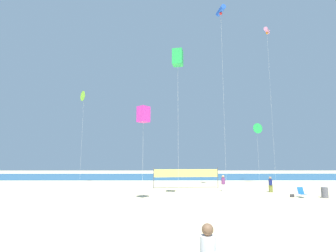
% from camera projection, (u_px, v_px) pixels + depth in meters
% --- Properties ---
extents(ground_plane, '(120.00, 120.00, 0.00)m').
position_uv_depth(ground_plane, '(198.00, 212.00, 15.61)').
color(ground_plane, beige).
extents(ocean_band, '(120.00, 20.00, 0.01)m').
position_uv_depth(ocean_band, '(177.00, 176.00, 48.99)').
color(ocean_band, '#28608C').
rests_on(ocean_band, ground).
extents(beachgoer_navy_shirt, '(0.36, 0.36, 1.57)m').
position_uv_depth(beachgoer_navy_shirt, '(270.00, 184.00, 25.08)').
color(beachgoer_navy_shirt, olive).
rests_on(beachgoer_navy_shirt, ground).
extents(beachgoer_plum_shirt, '(0.39, 0.39, 1.69)m').
position_uv_depth(beachgoer_plum_shirt, '(223.00, 183.00, 25.60)').
color(beachgoer_plum_shirt, white).
rests_on(beachgoer_plum_shirt, ground).
extents(folding_beach_chair, '(0.52, 0.65, 0.89)m').
position_uv_depth(folding_beach_chair, '(301.00, 192.00, 21.48)').
color(folding_beach_chair, '#1959B2').
rests_on(folding_beach_chair, ground).
extents(trash_barrel, '(0.55, 0.55, 0.91)m').
position_uv_depth(trash_barrel, '(325.00, 193.00, 21.28)').
color(trash_barrel, '#595960').
rests_on(trash_barrel, ground).
extents(volleyball_net, '(7.66, 0.77, 2.40)m').
position_uv_depth(volleyball_net, '(186.00, 174.00, 28.70)').
color(volleyball_net, '#4C4C51').
rests_on(volleyball_net, ground).
extents(beach_handbag, '(0.32, 0.16, 0.26)m').
position_uv_depth(beach_handbag, '(292.00, 196.00, 21.65)').
color(beach_handbag, '#2D2D33').
rests_on(beach_handbag, ground).
extents(kite_lime_delta, '(1.29, 1.32, 13.09)m').
position_uv_depth(kite_lime_delta, '(84.00, 96.00, 35.04)').
color(kite_lime_delta, silver).
rests_on(kite_lime_delta, ground).
extents(kite_pink_tube, '(1.21, 1.37, 21.55)m').
position_uv_depth(kite_pink_tube, '(267.00, 31.00, 34.20)').
color(kite_pink_tube, silver).
rests_on(kite_pink_tube, ground).
extents(kite_green_delta, '(1.52, 0.74, 8.49)m').
position_uv_depth(kite_green_delta, '(257.00, 129.00, 35.10)').
color(kite_green_delta, silver).
rests_on(kite_green_delta, ground).
extents(kite_blue_tube, '(0.87, 1.67, 20.75)m').
position_uv_depth(kite_blue_tube, '(221.00, 11.00, 28.26)').
color(kite_blue_tube, silver).
rests_on(kite_blue_tube, ground).
extents(kite_magenta_box, '(1.13, 1.13, 7.57)m').
position_uv_depth(kite_magenta_box, '(143.00, 114.00, 19.65)').
color(kite_magenta_box, silver).
rests_on(kite_magenta_box, ground).
extents(kite_green_box, '(1.04, 1.04, 12.93)m').
position_uv_depth(kite_green_box, '(178.00, 58.00, 21.50)').
color(kite_green_box, silver).
rests_on(kite_green_box, ground).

